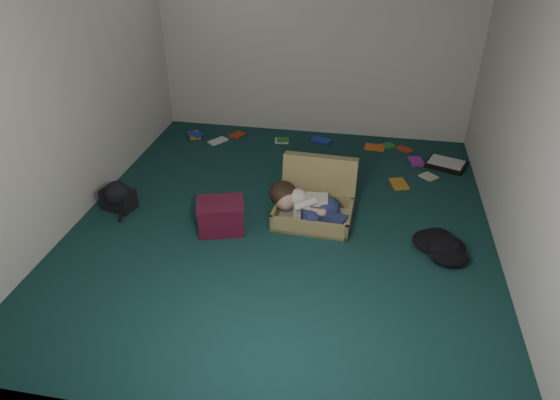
% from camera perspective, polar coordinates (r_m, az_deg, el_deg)
% --- Properties ---
extents(floor, '(4.50, 4.50, 0.00)m').
position_cam_1_polar(floor, '(4.93, 0.32, -2.57)').
color(floor, '#143A39').
rests_on(floor, ground).
extents(wall_back, '(4.50, 0.00, 4.50)m').
position_cam_1_polar(wall_back, '(6.48, 4.08, 18.39)').
color(wall_back, silver).
rests_on(wall_back, ground).
extents(wall_front, '(4.50, 0.00, 4.50)m').
position_cam_1_polar(wall_front, '(2.41, -9.21, -6.46)').
color(wall_front, silver).
rests_on(wall_front, ground).
extents(wall_left, '(0.00, 4.50, 4.50)m').
position_cam_1_polar(wall_left, '(5.07, -23.05, 12.27)').
color(wall_left, silver).
rests_on(wall_left, ground).
extents(wall_right, '(0.00, 4.50, 4.50)m').
position_cam_1_polar(wall_right, '(4.47, 26.86, 8.96)').
color(wall_right, silver).
rests_on(wall_right, ground).
extents(suitcase, '(0.78, 0.77, 0.55)m').
position_cam_1_polar(suitcase, '(4.99, 4.11, 0.05)').
color(suitcase, '#9B8D55').
rests_on(suitcase, floor).
extents(person, '(0.81, 0.42, 0.34)m').
position_cam_1_polar(person, '(4.82, 3.14, -0.57)').
color(person, silver).
rests_on(person, suitcase).
extents(maroon_bin, '(0.52, 0.46, 0.30)m').
position_cam_1_polar(maroon_bin, '(4.78, -6.77, -1.83)').
color(maroon_bin, '#521026').
rests_on(maroon_bin, floor).
extents(backpack, '(0.46, 0.40, 0.24)m').
position_cam_1_polar(backpack, '(5.35, -17.98, 0.19)').
color(backpack, black).
rests_on(backpack, floor).
extents(clothing_pile, '(0.56, 0.49, 0.15)m').
position_cam_1_polar(clothing_pile, '(4.72, 17.32, -4.89)').
color(clothing_pile, black).
rests_on(clothing_pile, floor).
extents(paper_tray, '(0.52, 0.45, 0.06)m').
position_cam_1_polar(paper_tray, '(6.26, 18.45, 3.92)').
color(paper_tray, black).
rests_on(paper_tray, floor).
extents(book_scatter, '(3.20, 1.22, 0.02)m').
position_cam_1_polar(book_scatter, '(6.36, 5.65, 5.72)').
color(book_scatter, '#C58622').
rests_on(book_scatter, floor).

